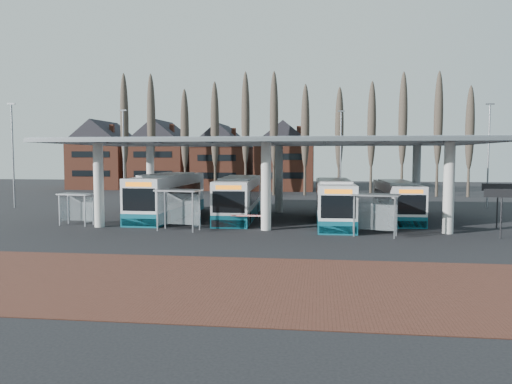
# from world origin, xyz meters

# --- Properties ---
(ground) EXTENTS (140.00, 140.00, 0.00)m
(ground) POSITION_xyz_m (0.00, 0.00, 0.00)
(ground) COLOR black
(ground) RESTS_ON ground
(brick_strip) EXTENTS (70.00, 10.00, 0.03)m
(brick_strip) POSITION_xyz_m (0.00, -12.00, 0.01)
(brick_strip) COLOR #542D21
(brick_strip) RESTS_ON ground
(station_canopy) EXTENTS (32.00, 16.00, 6.34)m
(station_canopy) POSITION_xyz_m (0.00, 8.00, 5.68)
(station_canopy) COLOR beige
(station_canopy) RESTS_ON ground
(poplar_row) EXTENTS (45.10, 1.10, 14.50)m
(poplar_row) POSITION_xyz_m (0.00, 33.00, 8.78)
(poplar_row) COLOR #473D33
(poplar_row) RESTS_ON ground
(townhouse_row) EXTENTS (36.80, 10.30, 12.25)m
(townhouse_row) POSITION_xyz_m (-15.75, 44.00, 5.94)
(townhouse_row) COLOR brown
(townhouse_row) RESTS_ON ground
(lamp_post_a) EXTENTS (0.80, 0.16, 10.17)m
(lamp_post_a) POSITION_xyz_m (-18.00, 22.00, 5.34)
(lamp_post_a) COLOR slate
(lamp_post_a) RESTS_ON ground
(lamp_post_b) EXTENTS (0.80, 0.16, 10.17)m
(lamp_post_b) POSITION_xyz_m (6.00, 26.00, 5.34)
(lamp_post_b) COLOR slate
(lamp_post_b) RESTS_ON ground
(lamp_post_c) EXTENTS (0.80, 0.16, 10.17)m
(lamp_post_c) POSITION_xyz_m (20.00, 20.00, 5.34)
(lamp_post_c) COLOR slate
(lamp_post_c) RESTS_ON ground
(lamp_post_d) EXTENTS (0.80, 0.16, 10.17)m
(lamp_post_d) POSITION_xyz_m (-26.00, 14.00, 5.34)
(lamp_post_d) COLOR slate
(lamp_post_d) RESTS_ON ground
(bus_0) EXTENTS (3.05, 13.05, 3.61)m
(bus_0) POSITION_xyz_m (-8.90, 9.00, 1.70)
(bus_0) COLOR silver
(bus_0) RESTS_ON ground
(bus_1) EXTENTS (3.15, 12.32, 3.39)m
(bus_1) POSITION_xyz_m (-2.92, 8.90, 1.60)
(bus_1) COLOR silver
(bus_1) RESTS_ON ground
(bus_2) EXTENTS (2.74, 11.91, 3.30)m
(bus_2) POSITION_xyz_m (4.72, 6.83, 1.55)
(bus_2) COLOR silver
(bus_2) RESTS_ON ground
(bus_3) EXTENTS (2.62, 11.08, 3.06)m
(bus_3) POSITION_xyz_m (9.81, 9.89, 1.44)
(bus_3) COLOR silver
(bus_3) RESTS_ON ground
(shelter_0) EXTENTS (2.69, 1.65, 2.34)m
(shelter_0) POSITION_xyz_m (-14.02, 3.22, 1.70)
(shelter_0) COLOR gray
(shelter_0) RESTS_ON ground
(shelter_1) EXTENTS (3.21, 1.94, 2.80)m
(shelter_1) POSITION_xyz_m (-5.88, 1.72, 2.04)
(shelter_1) COLOR gray
(shelter_1) RESTS_ON ground
(shelter_2) EXTENTS (3.16, 2.11, 2.68)m
(shelter_2) POSITION_xyz_m (7.17, 0.85, 1.95)
(shelter_2) COLOR gray
(shelter_2) RESTS_ON ground
(info_sign_0) EXTENTS (2.06, 0.22, 3.06)m
(info_sign_0) POSITION_xyz_m (14.69, 0.75, 2.57)
(info_sign_0) COLOR black
(info_sign_0) RESTS_ON ground
(info_sign_1) EXTENTS (2.12, 0.34, 3.15)m
(info_sign_1) POSITION_xyz_m (16.02, 5.37, 2.64)
(info_sign_1) COLOR black
(info_sign_1) RESTS_ON ground
(barrier) EXTENTS (2.26, 0.63, 1.13)m
(barrier) POSITION_xyz_m (-1.33, 2.63, 0.88)
(barrier) COLOR black
(barrier) RESTS_ON ground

